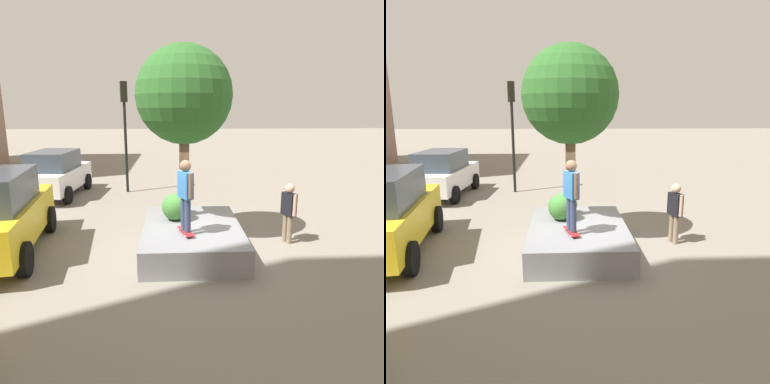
# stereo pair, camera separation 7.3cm
# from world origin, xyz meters

# --- Properties ---
(ground_plane) EXTENTS (120.00, 120.00, 0.00)m
(ground_plane) POSITION_xyz_m (0.00, 0.00, 0.00)
(ground_plane) COLOR gray
(planter_ledge) EXTENTS (3.65, 2.54, 0.66)m
(planter_ledge) POSITION_xyz_m (0.10, -0.02, 0.33)
(planter_ledge) COLOR gray
(planter_ledge) RESTS_ON ground
(plaza_tree) EXTENTS (2.62, 2.62, 4.66)m
(plaza_tree) POSITION_xyz_m (1.00, 0.14, 3.99)
(plaza_tree) COLOR brown
(plaza_tree) RESTS_ON planter_ledge
(boxwood_shrub) EXTENTS (0.73, 0.73, 0.73)m
(boxwood_shrub) POSITION_xyz_m (0.60, 0.41, 1.03)
(boxwood_shrub) COLOR #3D7A33
(boxwood_shrub) RESTS_ON planter_ledge
(hedge_clump) EXTENTS (0.54, 0.54, 0.54)m
(hedge_clump) POSITION_xyz_m (1.18, 0.21, 0.93)
(hedge_clump) COLOR #4C8C3D
(hedge_clump) RESTS_ON planter_ledge
(skateboard) EXTENTS (0.83, 0.42, 0.07)m
(skateboard) POSITION_xyz_m (-0.54, 0.16, 0.72)
(skateboard) COLOR #A51E1E
(skateboard) RESTS_ON planter_ledge
(skateboarder) EXTENTS (0.54, 0.38, 1.75)m
(skateboarder) POSITION_xyz_m (-0.54, 0.16, 1.74)
(skateboarder) COLOR navy
(skateboarder) RESTS_ON skateboard
(police_car) EXTENTS (4.30, 2.16, 1.95)m
(police_car) POSITION_xyz_m (6.28, 5.43, 0.99)
(police_car) COLOR white
(police_car) RESTS_ON ground
(traffic_light_corner) EXTENTS (0.37, 0.33, 4.80)m
(traffic_light_corner) POSITION_xyz_m (6.92, 2.52, 3.25)
(traffic_light_corner) COLOR black
(traffic_light_corner) RESTS_ON ground
(passerby_with_bag) EXTENTS (0.54, 0.34, 1.68)m
(passerby_with_bag) POSITION_xyz_m (0.43, -2.70, 0.97)
(passerby_with_bag) COLOR #847056
(passerby_with_bag) RESTS_ON ground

